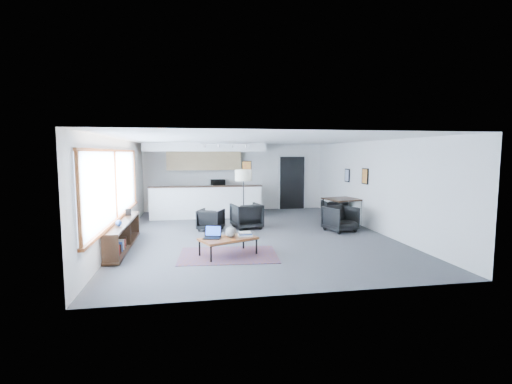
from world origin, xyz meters
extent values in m
cube|color=#4A4A4D|center=(0.00, 0.00, -0.01)|extent=(7.00, 9.00, 0.01)
cube|color=white|center=(0.00, 0.00, 2.60)|extent=(7.00, 9.00, 0.01)
cube|color=silver|center=(0.00, 4.50, 1.30)|extent=(7.00, 0.01, 2.60)
cube|color=silver|center=(0.00, -4.50, 1.30)|extent=(7.00, 0.01, 2.60)
cube|color=silver|center=(-3.50, 0.00, 1.30)|extent=(0.01, 9.00, 2.60)
cube|color=silver|center=(3.50, 0.00, 1.30)|extent=(0.01, 9.00, 2.60)
cube|color=#8CBFFF|center=(-3.47, -0.90, 1.50)|extent=(0.02, 5.80, 1.55)
cube|color=brown|center=(-3.44, -0.90, 0.70)|extent=(0.10, 5.95, 0.06)
cube|color=brown|center=(-3.45, -0.90, 2.30)|extent=(0.06, 5.95, 0.06)
cube|color=brown|center=(-3.45, -3.80, 1.50)|extent=(0.06, 0.06, 1.60)
cube|color=brown|center=(-3.45, -0.90, 1.50)|extent=(0.06, 0.06, 1.60)
cube|color=brown|center=(-3.45, 2.00, 1.50)|extent=(0.06, 0.06, 1.60)
cube|color=black|center=(-3.30, -1.00, 0.62)|extent=(0.35, 3.00, 0.05)
cube|color=black|center=(-3.30, -1.00, 0.05)|extent=(0.35, 3.00, 0.05)
cube|color=black|center=(-3.30, -2.45, 0.33)|extent=(0.33, 0.04, 0.55)
cube|color=black|center=(-3.30, -1.00, 0.33)|extent=(0.33, 0.04, 0.55)
cube|color=black|center=(-3.30, 0.45, 0.33)|extent=(0.33, 0.04, 0.55)
cube|color=#3359A5|center=(-3.30, -2.30, 0.17)|extent=(0.18, 0.04, 0.20)
cube|color=silver|center=(-3.30, -2.13, 0.18)|extent=(0.18, 0.04, 0.22)
cube|color=maroon|center=(-3.30, -1.96, 0.20)|extent=(0.18, 0.04, 0.24)
cube|color=black|center=(-3.30, -1.79, 0.17)|extent=(0.18, 0.04, 0.20)
cube|color=#3359A5|center=(-3.30, -1.62, 0.18)|extent=(0.18, 0.04, 0.22)
cube|color=silver|center=(-3.30, -1.45, 0.20)|extent=(0.18, 0.04, 0.24)
cube|color=maroon|center=(-3.30, -1.28, 0.17)|extent=(0.18, 0.04, 0.20)
cube|color=black|center=(-3.30, -1.11, 0.18)|extent=(0.18, 0.04, 0.22)
cube|color=#3359A5|center=(-3.30, -0.94, 0.20)|extent=(0.18, 0.03, 0.24)
cube|color=silver|center=(-3.30, -0.77, 0.17)|extent=(0.18, 0.03, 0.20)
cube|color=maroon|center=(-3.30, -0.60, 0.18)|extent=(0.18, 0.03, 0.22)
cube|color=black|center=(-3.30, -0.43, 0.20)|extent=(0.18, 0.04, 0.24)
cube|color=black|center=(-3.30, -0.20, 0.73)|extent=(0.14, 0.02, 0.18)
sphere|color=#264C99|center=(-3.28, -1.60, 0.71)|extent=(0.14, 0.14, 0.14)
cube|color=white|center=(-1.20, 2.70, 0.55)|extent=(3.80, 0.25, 1.10)
cube|color=black|center=(-1.20, 2.70, 1.11)|extent=(3.85, 0.32, 0.04)
cube|color=white|center=(-1.20, 4.15, 0.45)|extent=(3.80, 0.60, 0.90)
cube|color=#2D2D2D|center=(-1.20, 4.15, 0.91)|extent=(3.82, 0.62, 0.04)
cube|color=tan|center=(-1.20, 4.30, 1.95)|extent=(2.80, 0.35, 0.70)
cube|color=white|center=(-1.20, 3.60, 2.45)|extent=(4.20, 1.80, 0.30)
cube|color=black|center=(0.20, 2.71, 1.75)|extent=(0.35, 0.03, 0.45)
cube|color=orange|center=(0.20, 2.69, 1.75)|extent=(0.30, 0.01, 0.40)
cube|color=black|center=(2.30, 4.42, 1.05)|extent=(1.00, 0.12, 2.10)
cube|color=white|center=(1.78, 4.43, 1.05)|extent=(0.06, 0.10, 2.10)
cube|color=white|center=(2.82, 4.43, 1.05)|extent=(0.06, 0.10, 2.10)
cube|color=white|center=(2.30, 4.43, 2.12)|extent=(1.10, 0.10, 0.06)
cube|color=silver|center=(-0.60, 2.20, 2.56)|extent=(1.60, 0.04, 0.04)
cylinder|color=silver|center=(-1.25, 2.20, 2.48)|extent=(0.07, 0.07, 0.09)
cylinder|color=silver|center=(-0.80, 2.20, 2.48)|extent=(0.07, 0.07, 0.09)
cylinder|color=silver|center=(-0.35, 2.20, 2.48)|extent=(0.07, 0.07, 0.09)
cylinder|color=silver|center=(0.10, 2.20, 2.48)|extent=(0.07, 0.07, 0.09)
cube|color=black|center=(3.47, 0.40, 1.55)|extent=(0.03, 0.38, 0.48)
cube|color=orange|center=(3.46, 0.40, 1.55)|extent=(0.00, 0.32, 0.42)
cube|color=black|center=(3.47, 1.70, 1.50)|extent=(0.03, 0.34, 0.44)
cube|color=#859FC5|center=(3.46, 1.70, 1.50)|extent=(0.00, 0.28, 0.38)
cube|color=#52323F|center=(-0.92, -2.05, 0.01)|extent=(2.24, 1.62, 0.01)
cube|color=brown|center=(-0.92, -2.05, 0.37)|extent=(1.37, 1.08, 0.05)
cube|color=black|center=(-1.32, -2.53, 0.18)|extent=(0.04, 0.04, 0.35)
cube|color=black|center=(-1.54, -2.02, 0.18)|extent=(0.04, 0.04, 0.35)
cube|color=black|center=(-0.29, -2.09, 0.18)|extent=(0.04, 0.04, 0.35)
cube|color=black|center=(-0.51, -1.57, 0.18)|extent=(0.04, 0.04, 0.35)
cube|color=black|center=(-0.80, -2.31, 0.35)|extent=(1.07, 0.48, 0.03)
cube|color=black|center=(-1.03, -1.79, 0.35)|extent=(1.07, 0.48, 0.03)
cube|color=black|center=(-1.27, -2.06, 0.41)|extent=(0.42, 0.35, 0.02)
cube|color=black|center=(-1.23, -1.93, 0.54)|extent=(0.36, 0.16, 0.24)
cube|color=blue|center=(-1.24, -1.94, 0.54)|extent=(0.33, 0.13, 0.20)
sphere|color=gray|center=(-0.85, -2.03, 0.52)|extent=(0.25, 0.25, 0.25)
cube|color=silver|center=(-0.52, -1.95, 0.41)|extent=(0.32, 0.25, 0.04)
cube|color=#3359A5|center=(-0.52, -1.95, 0.45)|extent=(0.28, 0.23, 0.03)
cube|color=silver|center=(-0.53, -1.97, 0.48)|extent=(0.26, 0.21, 0.03)
cube|color=#E5590C|center=(-0.83, -2.28, 0.40)|extent=(0.11, 0.11, 0.01)
imported|color=black|center=(-1.15, 0.71, 0.34)|extent=(0.86, 0.84, 0.69)
imported|color=black|center=(-0.09, 0.80, 0.41)|extent=(0.94, 0.90, 0.83)
cylinder|color=black|center=(-0.17, 0.83, 0.02)|extent=(0.36, 0.36, 0.03)
cylinder|color=black|center=(-0.17, 0.83, 0.77)|extent=(0.03, 0.03, 1.48)
cylinder|color=beige|center=(-0.17, 0.83, 1.59)|extent=(0.58, 0.58, 0.33)
cube|color=black|center=(3.00, 0.96, 0.80)|extent=(1.16, 1.16, 0.04)
cylinder|color=black|center=(2.68, 0.44, 0.39)|extent=(0.05, 0.05, 0.77)
cylinder|color=black|center=(2.48, 1.28, 0.39)|extent=(0.05, 0.05, 0.77)
cylinder|color=black|center=(3.52, 0.64, 0.39)|extent=(0.05, 0.05, 0.77)
cylinder|color=black|center=(3.32, 1.47, 0.39)|extent=(0.05, 0.05, 0.77)
imported|color=black|center=(2.51, -0.09, 0.34)|extent=(0.83, 0.81, 0.68)
imported|color=black|center=(3.00, 1.62, 0.32)|extent=(0.65, 0.62, 0.63)
imported|color=black|center=(-0.70, 4.15, 1.11)|extent=(0.55, 0.30, 0.37)
camera|label=1|loc=(-1.68, -10.01, 2.24)|focal=26.00mm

